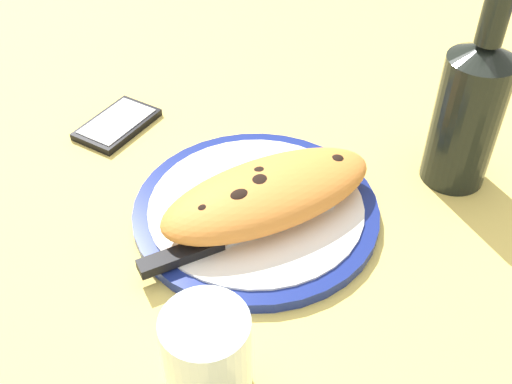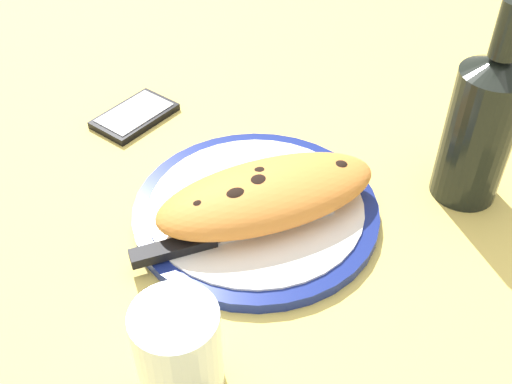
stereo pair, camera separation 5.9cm
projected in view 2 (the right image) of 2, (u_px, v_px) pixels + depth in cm
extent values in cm
cube|color=#EACC60|center=(256.00, 224.00, 73.48)|extent=(150.00, 150.00, 3.00)
cylinder|color=navy|center=(256.00, 211.00, 72.02)|extent=(28.89, 28.89, 1.39)
cylinder|color=white|center=(256.00, 206.00, 71.45)|extent=(25.30, 25.30, 0.30)
ellipsoid|color=orange|center=(268.00, 194.00, 68.83)|extent=(27.47, 15.19, 5.17)
ellipsoid|color=black|center=(200.00, 203.00, 65.21)|extent=(2.06, 1.75, 0.63)
ellipsoid|color=black|center=(261.00, 175.00, 68.11)|extent=(2.90, 2.89, 0.75)
ellipsoid|color=black|center=(340.00, 167.00, 69.88)|extent=(2.65, 2.38, 0.76)
ellipsoid|color=black|center=(259.00, 182.00, 67.14)|extent=(3.53, 3.35, 0.97)
ellipsoid|color=black|center=(237.00, 194.00, 65.82)|extent=(3.16, 2.55, 0.98)
cube|color=silver|center=(279.00, 166.00, 76.33)|extent=(11.40, 2.53, 0.40)
cube|color=silver|center=(220.00, 180.00, 74.34)|extent=(4.27, 2.75, 0.40)
cube|color=silver|center=(275.00, 224.00, 68.74)|extent=(14.21, 3.68, 0.40)
cube|color=black|center=(173.00, 248.00, 65.38)|extent=(9.59, 3.38, 1.20)
cube|color=black|center=(135.00, 116.00, 86.94)|extent=(13.15, 12.61, 1.00)
cube|color=white|center=(134.00, 112.00, 86.55)|extent=(11.44, 10.94, 0.16)
cylinder|color=silver|center=(179.00, 351.00, 52.76)|extent=(7.63, 7.63, 9.97)
cylinder|color=silver|center=(181.00, 366.00, 54.40)|extent=(7.02, 7.02, 4.64)
cylinder|color=black|center=(478.00, 137.00, 70.13)|extent=(7.90, 7.90, 16.74)
cone|color=black|center=(499.00, 65.00, 63.88)|extent=(7.90, 7.90, 1.98)
cylinder|color=black|center=(510.00, 29.00, 61.19)|extent=(3.00, 3.00, 6.10)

